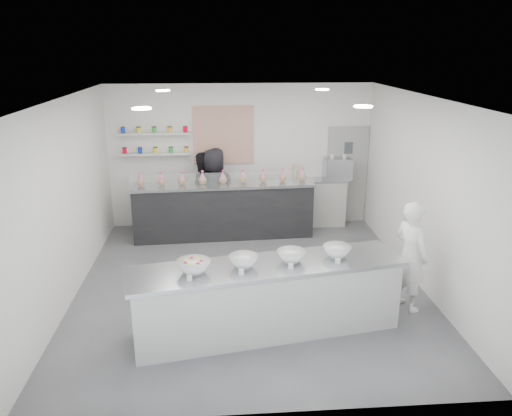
{
  "coord_description": "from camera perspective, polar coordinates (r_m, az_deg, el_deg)",
  "views": [
    {
      "loc": [
        -0.46,
        -7.34,
        3.72
      ],
      "look_at": [
        0.13,
        0.4,
        1.19
      ],
      "focal_mm": 35.0,
      "sensor_mm": 36.0,
      "label": 1
    }
  ],
  "objects": [
    {
      "name": "floor",
      "position": [
        8.24,
        -0.7,
        -8.77
      ],
      "size": [
        6.0,
        6.0,
        0.0
      ],
      "primitive_type": "plane",
      "color": "#515156",
      "rests_on": "ground"
    },
    {
      "name": "ceiling",
      "position": [
        7.39,
        -0.78,
        12.47
      ],
      "size": [
        6.0,
        6.0,
        0.0
      ],
      "primitive_type": "plane",
      "rotation": [
        3.14,
        0.0,
        0.0
      ],
      "color": "white",
      "rests_on": "floor"
    },
    {
      "name": "back_wall",
      "position": [
        10.59,
        -1.78,
        5.95
      ],
      "size": [
        5.5,
        0.0,
        5.5
      ],
      "primitive_type": "plane",
      "rotation": [
        1.57,
        0.0,
        0.0
      ],
      "color": "white",
      "rests_on": "floor"
    },
    {
      "name": "left_wall",
      "position": [
        8.0,
        -20.79,
        0.75
      ],
      "size": [
        0.0,
        6.0,
        6.0
      ],
      "primitive_type": "plane",
      "rotation": [
        1.57,
        0.0,
        1.57
      ],
      "color": "white",
      "rests_on": "floor"
    },
    {
      "name": "right_wall",
      "position": [
        8.32,
        18.54,
        1.62
      ],
      "size": [
        0.0,
        6.0,
        6.0
      ],
      "primitive_type": "plane",
      "rotation": [
        1.57,
        0.0,
        -1.57
      ],
      "color": "white",
      "rests_on": "floor"
    },
    {
      "name": "back_door",
      "position": [
        11.0,
        10.32,
        3.72
      ],
      "size": [
        0.88,
        0.04,
        2.1
      ],
      "primitive_type": "cube",
      "color": "#959592",
      "rests_on": "floor"
    },
    {
      "name": "pattern_panel",
      "position": [
        10.47,
        -3.73,
        8.29
      ],
      "size": [
        1.25,
        0.03,
        1.2
      ],
      "primitive_type": "cube",
      "color": "#BF4D30",
      "rests_on": "back_wall"
    },
    {
      "name": "jar_shelf_lower",
      "position": [
        10.54,
        -11.36,
        6.1
      ],
      "size": [
        1.45,
        0.22,
        0.04
      ],
      "primitive_type": "cube",
      "color": "silver",
      "rests_on": "back_wall"
    },
    {
      "name": "jar_shelf_upper",
      "position": [
        10.46,
        -11.51,
        8.35
      ],
      "size": [
        1.45,
        0.22,
        0.04
      ],
      "primitive_type": "cube",
      "color": "silver",
      "rests_on": "back_wall"
    },
    {
      "name": "preserve_jars",
      "position": [
        10.47,
        -11.47,
        7.57
      ],
      "size": [
        1.45,
        0.1,
        0.56
      ],
      "primitive_type": null,
      "color": "#F40026",
      "rests_on": "jar_shelf_lower"
    },
    {
      "name": "downlight_0",
      "position": [
        6.45,
        -12.94,
        11.03
      ],
      "size": [
        0.24,
        0.24,
        0.02
      ],
      "primitive_type": "cylinder",
      "color": "white",
      "rests_on": "ceiling"
    },
    {
      "name": "downlight_1",
      "position": [
        6.65,
        12.15,
        11.28
      ],
      "size": [
        0.24,
        0.24,
        0.02
      ],
      "primitive_type": "cylinder",
      "color": "white",
      "rests_on": "ceiling"
    },
    {
      "name": "downlight_2",
      "position": [
        9.02,
        -10.6,
        13.06
      ],
      "size": [
        0.24,
        0.24,
        0.02
      ],
      "primitive_type": "cylinder",
      "color": "white",
      "rests_on": "ceiling"
    },
    {
      "name": "downlight_3",
      "position": [
        9.16,
        7.57,
        13.28
      ],
      "size": [
        0.24,
        0.24,
        0.02
      ],
      "primitive_type": "cylinder",
      "color": "white",
      "rests_on": "ceiling"
    },
    {
      "name": "prep_counter",
      "position": [
        6.79,
        1.32,
        -10.27
      ],
      "size": [
        3.74,
        1.47,
        0.99
      ],
      "primitive_type": "cube",
      "rotation": [
        0.0,
        0.0,
        0.18
      ],
      "color": "#AEAEA8",
      "rests_on": "floor"
    },
    {
      "name": "back_bar",
      "position": [
        10.07,
        -3.72,
        -0.27
      ],
      "size": [
        3.64,
        0.83,
        1.12
      ],
      "primitive_type": "cube",
      "rotation": [
        0.0,
        0.0,
        0.05
      ],
      "color": "black",
      "rests_on": "floor"
    },
    {
      "name": "sneeze_guard",
      "position": [
        9.57,
        -3.68,
        3.19
      ],
      "size": [
        3.55,
        0.19,
        0.3
      ],
      "primitive_type": "cube",
      "rotation": [
        0.0,
        0.0,
        0.05
      ],
      "color": "white",
      "rests_on": "back_bar"
    },
    {
      "name": "espresso_ledge",
      "position": [
        10.81,
        6.56,
        0.65
      ],
      "size": [
        1.37,
        0.44,
        1.02
      ],
      "primitive_type": "cube",
      "color": "#AEAEA8",
      "rests_on": "floor"
    },
    {
      "name": "espresso_machine",
      "position": [
        10.72,
        9.31,
        4.41
      ],
      "size": [
        0.57,
        0.39,
        0.43
      ],
      "primitive_type": "cube",
      "color": "#93969E",
      "rests_on": "espresso_ledge"
    },
    {
      "name": "cup_stacks",
      "position": [
        10.57,
        4.77,
        4.06
      ],
      "size": [
        0.24,
        0.24,
        0.32
      ],
      "primitive_type": null,
      "color": "tan",
      "rests_on": "espresso_ledge"
    },
    {
      "name": "prep_bowls",
      "position": [
        6.54,
        1.35,
        -5.84
      ],
      "size": [
        2.39,
        0.9,
        0.15
      ],
      "primitive_type": null,
      "rotation": [
        0.0,
        0.0,
        0.18
      ],
      "color": "white",
      "rests_on": "prep_counter"
    },
    {
      "name": "label_cards",
      "position": [
        6.09,
        0.96,
        -8.14
      ],
      "size": [
        2.01,
        0.04,
        0.07
      ],
      "primitive_type": null,
      "color": "white",
      "rests_on": "prep_counter"
    },
    {
      "name": "cookie_bags",
      "position": [
        9.88,
        -3.8,
        3.57
      ],
      "size": [
        3.36,
        0.32,
        0.28
      ],
      "primitive_type": null,
      "rotation": [
        0.0,
        0.0,
        0.05
      ],
      "color": "#CC6085",
      "rests_on": "back_bar"
    },
    {
      "name": "woman_prep",
      "position": [
        7.58,
        17.24,
        -5.26
      ],
      "size": [
        0.61,
        0.71,
        1.65
      ],
      "primitive_type": "imported",
      "rotation": [
        0.0,
        0.0,
        1.99
      ],
      "color": "white",
      "rests_on": "floor"
    },
    {
      "name": "staff_left",
      "position": [
        10.36,
        -6.16,
        1.81
      ],
      "size": [
        0.95,
        0.81,
        1.68
      ],
      "primitive_type": "imported",
      "rotation": [
        0.0,
        0.0,
        3.38
      ],
      "color": "black",
      "rests_on": "floor"
    },
    {
      "name": "staff_right",
      "position": [
        10.21,
        -4.71,
        1.92
      ],
      "size": [
        0.96,
        0.72,
        1.78
      ],
      "primitive_type": "imported",
      "rotation": [
        0.0,
        0.0,
        2.95
      ],
      "color": "black",
      "rests_on": "floor"
    }
  ]
}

